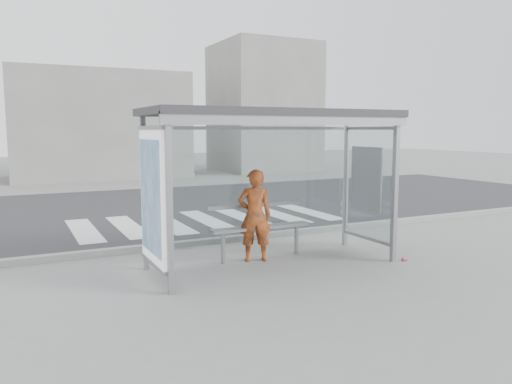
% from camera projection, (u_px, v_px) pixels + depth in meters
% --- Properties ---
extents(ground, '(80.00, 80.00, 0.00)m').
position_uv_depth(ground, '(273.00, 265.00, 8.49)').
color(ground, slate).
rests_on(ground, ground).
extents(road, '(30.00, 10.00, 0.01)m').
position_uv_depth(road, '(161.00, 208.00, 14.71)').
color(road, '#2C2C2F').
rests_on(road, ground).
extents(curb, '(30.00, 0.18, 0.12)m').
position_uv_depth(curb, '(228.00, 239.00, 10.21)').
color(curb, gray).
rests_on(curb, ground).
extents(crosswalk, '(6.55, 3.00, 0.00)m').
position_uv_depth(crosswalk, '(207.00, 220.00, 12.71)').
color(crosswalk, silver).
rests_on(crosswalk, ground).
extents(bus_shelter, '(4.25, 1.65, 2.62)m').
position_uv_depth(bus_shelter, '(252.00, 149.00, 8.13)').
color(bus_shelter, gray).
rests_on(bus_shelter, ground).
extents(building_center, '(8.00, 5.00, 5.00)m').
position_uv_depth(building_center, '(98.00, 125.00, 24.19)').
color(building_center, gray).
rests_on(building_center, ground).
extents(building_right, '(5.00, 5.00, 7.00)m').
position_uv_depth(building_right, '(263.00, 108.00, 28.02)').
color(building_right, gray).
rests_on(building_right, ground).
extents(person, '(0.68, 0.55, 1.62)m').
position_uv_depth(person, '(255.00, 215.00, 8.68)').
color(person, red).
rests_on(person, ground).
extents(bench, '(1.88, 0.32, 0.97)m').
position_uv_depth(bench, '(260.00, 227.00, 8.86)').
color(bench, slate).
rests_on(bench, ground).
extents(soda_can, '(0.12, 0.08, 0.06)m').
position_uv_depth(soda_can, '(404.00, 259.00, 8.76)').
color(soda_can, '#D93F50').
rests_on(soda_can, ground).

